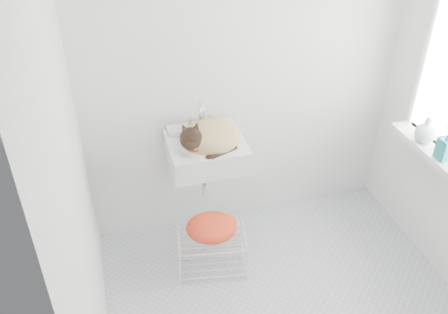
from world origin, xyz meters
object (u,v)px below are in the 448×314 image
object	(u,v)px
sink	(206,142)
bottle_b	(443,158)
cat	(209,138)
wire_rack	(212,248)
bottle_c	(423,141)

from	to	relation	value
sink	bottle_b	size ratio (longest dim) A/B	2.42
cat	wire_rack	bearing A→B (deg)	-109.30
sink	cat	xyz separation A→B (m)	(0.01, -0.02, 0.04)
sink	cat	distance (m)	0.05
bottle_c	wire_rack	bearing A→B (deg)	174.92
cat	bottle_c	distance (m)	1.36
cat	sink	bearing A→B (deg)	121.22
wire_rack	bottle_b	distance (m)	1.57
cat	bottle_b	size ratio (longest dim) A/B	2.16
cat	bottle_b	xyz separation A→B (m)	(1.32, -0.55, -0.04)
cat	bottle_b	distance (m)	1.43
sink	bottle_c	size ratio (longest dim) A/B	2.82
cat	bottle_c	world-z (taller)	cat
cat	wire_rack	world-z (taller)	cat
wire_rack	cat	bearing A→B (deg)	78.00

